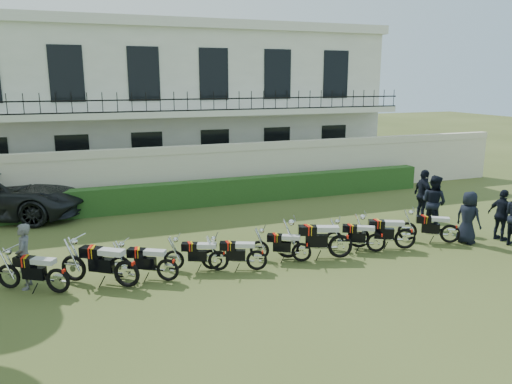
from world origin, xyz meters
The scene contains 19 objects.
ground centered at (0.00, 0.00, 0.00)m, with size 100.00×100.00×0.00m, color #3A461C.
perimeter_wall centered at (0.00, 8.00, 1.17)m, with size 30.00×0.35×2.30m.
hedge centered at (1.00, 7.20, 0.50)m, with size 18.00×0.60×1.00m, color #1F4217.
building centered at (0.00, 13.96, 3.71)m, with size 20.40×9.60×7.40m.
motorcycle_0 centered at (-5.08, 0.31, 0.48)m, with size 1.67×1.10×1.04m.
motorcycle_1 centered at (-3.55, 0.09, 0.53)m, with size 1.79×1.31×1.16m.
motorcycle_2 centered at (-2.56, 0.13, 0.46)m, with size 1.61×0.99×0.99m.
motorcycle_3 centered at (-1.19, 0.35, 0.43)m, with size 1.61×0.79×0.93m.
motorcycle_4 centered at (-0.25, 0.02, 0.44)m, with size 1.62×0.82×0.94m.
motorcycle_5 centered at (1.11, 0.18, 0.43)m, with size 1.52×0.91×0.93m.
motorcycle_6 centered at (2.24, 0.06, 0.53)m, with size 2.03×0.93×1.16m.
motorcycle_7 centered at (3.46, 0.14, 0.44)m, with size 1.55×0.97×0.95m.
motorcycle_8 centered at (4.40, 0.06, 0.49)m, with size 1.80×0.96×1.06m.
motorcycle_9 centered at (6.02, 0.03, 0.46)m, with size 1.59×1.07×1.00m.
inspector centered at (-5.80, 0.97, 0.80)m, with size 0.58×0.38×1.59m, color #5E5E63.
officer_2 centered at (7.74, -0.23, 0.80)m, with size 0.94×0.39×1.61m, color black.
officer_3 centered at (6.56, -0.08, 0.81)m, with size 0.79×0.51×1.62m, color black.
officer_4 centered at (6.57, 1.49, 0.91)m, with size 0.89×0.69×1.82m, color black.
officer_5 centered at (6.91, 2.44, 0.91)m, with size 1.07×0.45×1.82m, color black.
Camera 1 is at (-4.57, -11.45, 4.92)m, focal length 35.00 mm.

